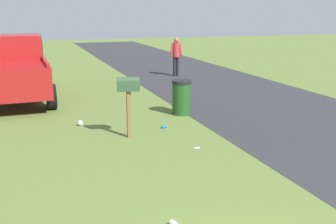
{
  "coord_description": "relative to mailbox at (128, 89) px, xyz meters",
  "views": [
    {
      "loc": [
        -2.65,
        2.12,
        2.88
      ],
      "look_at": [
        3.87,
        -0.11,
        1.2
      ],
      "focal_mm": 44.71,
      "sensor_mm": 36.0,
      "label": 1
    }
  ],
  "objects": [
    {
      "name": "trash_bin",
      "position": [
        1.68,
        -1.93,
        -0.65
      ],
      "size": [
        0.55,
        0.55,
        0.97
      ],
      "color": "#1E4C1E",
      "rests_on": "ground"
    },
    {
      "name": "pedestrian",
      "position": [
        8.37,
        -4.19,
        -0.14
      ],
      "size": [
        0.3,
        0.57,
        1.71
      ],
      "rotation": [
        0.0,
        0.0,
        0.03
      ],
      "color": "black",
      "rests_on": "ground"
    },
    {
      "name": "litter_wrapper_by_mailbox",
      "position": [
        -1.23,
        -1.19,
        -1.13
      ],
      "size": [
        0.11,
        0.14,
        0.01
      ],
      "primitive_type": "cube",
      "rotation": [
        0.0,
        0.0,
        1.29
      ],
      "color": "silver",
      "rests_on": "ground"
    },
    {
      "name": "litter_can_far_scatter",
      "position": [
        0.46,
        -1.0,
        -1.1
      ],
      "size": [
        0.09,
        0.13,
        0.07
      ],
      "primitive_type": "cylinder",
      "rotation": [
        0.0,
        1.57,
        4.95
      ],
      "color": "blue",
      "rests_on": "ground"
    },
    {
      "name": "pickup_truck",
      "position": [
        5.23,
        2.55,
        -0.03
      ],
      "size": [
        4.9,
        2.34,
        2.09
      ],
      "rotation": [
        0.0,
        0.0,
        0.02
      ],
      "color": "maroon",
      "rests_on": "ground"
    },
    {
      "name": "litter_cup_near_hydrant",
      "position": [
        -4.22,
        0.41,
        -1.1
      ],
      "size": [
        0.12,
        0.1,
        0.08
      ],
      "primitive_type": "cylinder",
      "rotation": [
        0.0,
        1.57,
        3.42
      ],
      "color": "white",
      "rests_on": "ground"
    },
    {
      "name": "litter_bag_midfield_b",
      "position": [
        1.37,
        0.95,
        -1.07
      ],
      "size": [
        0.14,
        0.14,
        0.14
      ],
      "primitive_type": "sphere",
      "color": "silver",
      "rests_on": "ground"
    },
    {
      "name": "mailbox",
      "position": [
        0.0,
        0.0,
        0.0
      ],
      "size": [
        0.32,
        0.55,
        1.41
      ],
      "rotation": [
        0.0,
        0.0,
        -0.24
      ],
      "color": "brown",
      "rests_on": "ground"
    },
    {
      "name": "road_asphalt",
      "position": [
        -0.46,
        -4.81,
        -1.13
      ],
      "size": [
        60.0,
        5.52,
        0.01
      ],
      "primitive_type": "cube",
      "color": "#2D2D30",
      "rests_on": "ground"
    }
  ]
}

